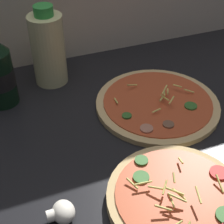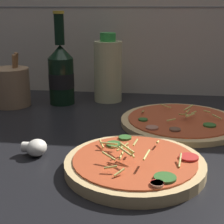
{
  "view_description": "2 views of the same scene",
  "coord_description": "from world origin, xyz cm",
  "views": [
    {
      "loc": [
        -27.84,
        -41.86,
        52.55
      ],
      "look_at": [
        -8.07,
        9.43,
        8.7
      ],
      "focal_mm": 55.0,
      "sensor_mm": 36.0,
      "label": 1
    },
    {
      "loc": [
        -0.68,
        -65.82,
        30.09
      ],
      "look_at": [
        -10.98,
        12.22,
        5.86
      ],
      "focal_mm": 55.0,
      "sensor_mm": 36.0,
      "label": 2
    }
  ],
  "objects": [
    {
      "name": "mushroom_right",
      "position": [
        -23.33,
        -7.12,
        4.08
      ],
      "size": [
        4.75,
        4.52,
        3.16
      ],
      "color": "white",
      "rests_on": "counter_slab"
    },
    {
      "name": "oil_bottle",
      "position": [
        -15.2,
        34.97,
        11.85
      ],
      "size": [
        8.42,
        8.42,
        20.33
      ],
      "color": "beige",
      "rests_on": "counter_slab"
    },
    {
      "name": "pizza_near",
      "position": [
        -3.86,
        -11.12,
        3.64
      ],
      "size": [
        24.62,
        24.62,
        5.21
      ],
      "color": "tan",
      "rests_on": "counter_slab"
    },
    {
      "name": "counter_slab",
      "position": [
        0.0,
        0.0,
        1.25
      ],
      "size": [
        160.0,
        90.0,
        2.5
      ],
      "color": "black",
      "rests_on": "ground"
    },
    {
      "name": "pizza_far",
      "position": [
        5.6,
        14.84,
        3.27
      ],
      "size": [
        29.26,
        29.26,
        4.94
      ],
      "color": "tan",
      "rests_on": "counter_slab"
    }
  ]
}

